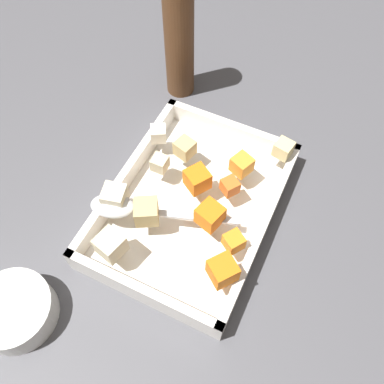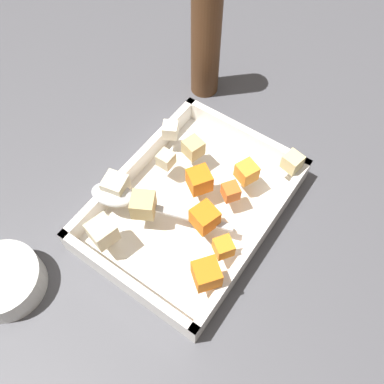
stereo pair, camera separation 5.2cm
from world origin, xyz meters
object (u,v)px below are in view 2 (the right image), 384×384
serving_spoon (121,197)px  pepper_mill (206,35)px  baking_dish (192,207)px  small_prep_bowl (5,281)px

serving_spoon → pepper_mill: 0.31m
baking_dish → serving_spoon: (-0.07, 0.08, 0.04)m
baking_dish → serving_spoon: bearing=129.4°
baking_dish → serving_spoon: serving_spoon is taller
baking_dish → pepper_mill: size_ratio=1.25×
baking_dish → pepper_mill: (0.24, 0.14, 0.11)m
pepper_mill → small_prep_bowl: (-0.48, 0.01, -0.10)m
baking_dish → pepper_mill: 0.29m
baking_dish → small_prep_bowl: 0.29m
serving_spoon → small_prep_bowl: serving_spoon is taller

